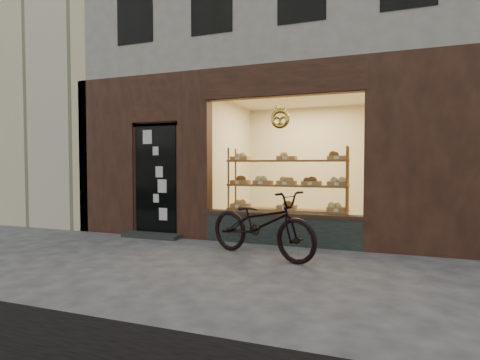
% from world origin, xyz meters
% --- Properties ---
extents(ground, '(90.00, 90.00, 0.00)m').
position_xyz_m(ground, '(0.00, 0.00, 0.00)').
color(ground, '#353535').
extents(neighbor_left, '(12.00, 7.00, 9.00)m').
position_xyz_m(neighbor_left, '(-9.60, 5.50, 4.50)').
color(neighbor_left, beige).
rests_on(neighbor_left, ground).
extents(display_shelf, '(2.20, 0.45, 1.70)m').
position_xyz_m(display_shelf, '(0.45, 2.55, 0.85)').
color(display_shelf, brown).
rests_on(display_shelf, ground).
extents(bicycle, '(2.02, 1.32, 1.00)m').
position_xyz_m(bicycle, '(0.37, 1.17, 0.50)').
color(bicycle, black).
rests_on(bicycle, ground).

